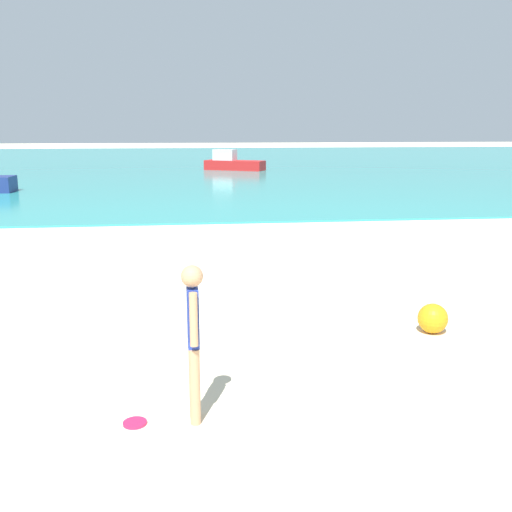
% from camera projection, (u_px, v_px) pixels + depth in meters
% --- Properties ---
extents(water, '(160.00, 60.00, 0.06)m').
position_uv_depth(water, '(203.00, 162.00, 46.35)').
color(water, teal).
rests_on(water, ground).
extents(person_standing, '(0.21, 0.36, 1.57)m').
position_uv_depth(person_standing, '(193.00, 334.00, 5.57)').
color(person_standing, tan).
rests_on(person_standing, ground).
extents(frisbee, '(0.23, 0.23, 0.03)m').
position_uv_depth(frisbee, '(135.00, 423.00, 5.68)').
color(frisbee, '#E51E4C').
rests_on(frisbee, ground).
extents(boat_far, '(3.96, 2.86, 1.30)m').
position_uv_depth(boat_far, '(233.00, 163.00, 37.56)').
color(boat_far, red).
rests_on(boat_far, water).
extents(beach_ball, '(0.42, 0.42, 0.42)m').
position_uv_depth(beach_ball, '(433.00, 318.00, 8.16)').
color(beach_ball, orange).
rests_on(beach_ball, ground).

